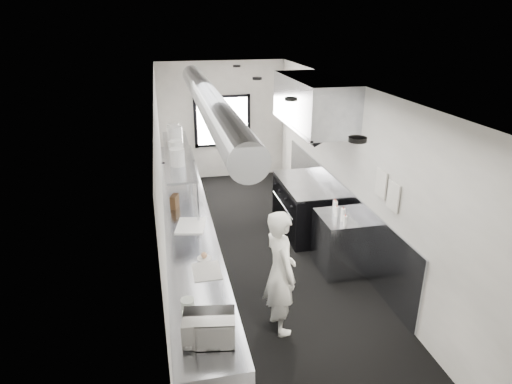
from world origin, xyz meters
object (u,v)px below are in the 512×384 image
exhaust_hood (313,102)px  plate_stack_d (173,133)px  pass_shelf (178,154)px  squeeze_bottle_b (343,215)px  small_plate (204,258)px  deli_tub_b (188,304)px  knife_block (175,201)px  plate_stack_a (177,157)px  plate_stack_b (176,149)px  bottle_station (340,243)px  cutting_board (191,225)px  microwave (209,328)px  squeeze_bottle_c (336,212)px  squeeze_bottle_d (335,207)px  far_work_table (178,172)px  prep_counter (191,252)px  range (305,207)px  plate_stack_c (175,137)px  deli_tub_a (189,316)px  squeeze_bottle_a (345,221)px  squeeze_bottle_e (335,205)px  line_cook (280,272)px

exhaust_hood → plate_stack_d: 2.62m
pass_shelf → squeeze_bottle_b: (2.29, -1.85, -0.53)m
small_plate → deli_tub_b: bearing=-105.7°
exhaust_hood → knife_block: 2.83m
squeeze_bottle_b → plate_stack_a: bearing=154.2°
plate_stack_b → pass_shelf: bearing=83.6°
pass_shelf → bottle_station: bearing=-36.0°
squeeze_bottle_b → cutting_board: bearing=172.1°
microwave → squeeze_bottle_c: 3.22m
bottle_station → squeeze_bottle_d: (-0.05, 0.15, 0.54)m
cutting_board → squeeze_bottle_d: size_ratio=2.84×
squeeze_bottle_c → far_work_table: bearing=119.8°
small_plate → squeeze_bottle_b: size_ratio=0.90×
prep_counter → bottle_station: same height
bottle_station → squeeze_bottle_d: squeeze_bottle_d is taller
range → bottle_station: 1.40m
plate_stack_b → plate_stack_c: size_ratio=0.77×
range → knife_block: 2.48m
cutting_board → squeeze_bottle_b: 2.25m
exhaust_hood → plate_stack_c: size_ratio=5.98×
pass_shelf → deli_tub_b: (-0.11, -3.49, -0.58)m
range → deli_tub_a: 4.14m
squeeze_bottle_a → squeeze_bottle_b: (0.03, 0.16, 0.02)m
microwave → plate_stack_b: size_ratio=1.59×
cutting_board → plate_stack_d: plate_stack_d is taller
small_plate → cutting_board: cutting_board is taller
cutting_board → small_plate: bearing=-84.5°
small_plate → squeeze_bottle_e: bearing=26.4°
far_work_table → squeeze_bottle_b: 4.67m
plate_stack_a → prep_counter: bearing=-84.3°
small_plate → plate_stack_b: size_ratio=0.63×
far_work_table → small_plate: small_plate is taller
small_plate → plate_stack_c: size_ratio=0.49×
prep_counter → cutting_board: (0.02, -0.04, 0.46)m
cutting_board → plate_stack_c: 2.06m
plate_stack_a → plate_stack_d: size_ratio=0.81×
far_work_table → plate_stack_b: plate_stack_b is taller
exhaust_hood → squeeze_bottle_e: bearing=-88.3°
exhaust_hood → squeeze_bottle_a: exhaust_hood is taller
plate_stack_b → plate_stack_d: size_ratio=0.84×
pass_shelf → bottle_station: pass_shelf is taller
line_cook → squeeze_bottle_b: (1.24, 1.05, 0.18)m
exhaust_hood → deli_tub_a: size_ratio=16.09×
knife_block → squeeze_bottle_a: bearing=-5.5°
range → line_cook: 2.87m
plate_stack_c → squeeze_bottle_a: size_ratio=2.30×
deli_tub_a → squeeze_bottle_c: size_ratio=0.84×
exhaust_hood → knife_block: size_ratio=10.17×
far_work_table → squeeze_bottle_a: bearing=-62.2°
range → squeeze_bottle_c: squeeze_bottle_c is taller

